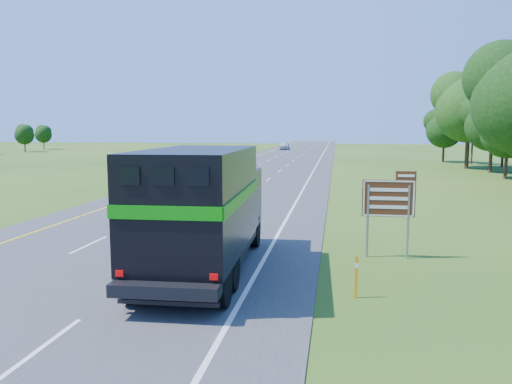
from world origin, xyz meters
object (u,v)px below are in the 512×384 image
white_suv (237,159)px  far_car (284,146)px  exit_sign (389,202)px  horse_truck (203,207)px

white_suv → far_car: 50.84m
white_suv → far_car: bearing=87.2°
far_car → exit_sign: exit_sign is taller
white_suv → exit_sign: size_ratio=2.12×
white_suv → horse_truck: bearing=-82.3°
far_car → horse_truck: bearing=-85.8°
horse_truck → white_suv: horse_truck is taller
horse_truck → white_suv: (-7.79, 44.33, -1.23)m
far_car → white_suv: bearing=-90.8°
horse_truck → exit_sign: (6.17, 2.97, -0.13)m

